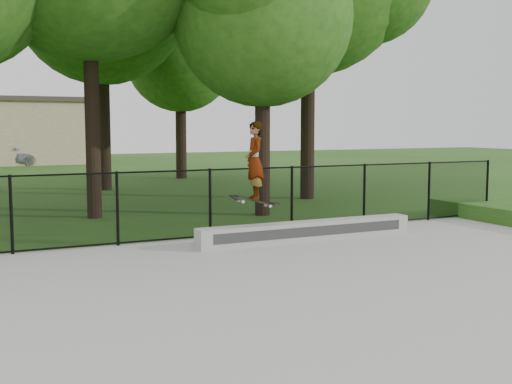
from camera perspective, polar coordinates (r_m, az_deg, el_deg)
ground at (r=8.81m, az=10.63°, el=-10.41°), size 100.00×100.00×0.00m
concrete_slab at (r=8.81m, az=10.64°, el=-10.22°), size 14.00×12.00×0.06m
grind_ledge at (r=13.52m, az=4.64°, el=-3.48°), size 4.94×0.40×0.41m
car_c at (r=43.14m, az=-18.32°, el=3.10°), size 3.99×2.38×1.18m
skater_airborne at (r=12.69m, az=-0.13°, el=2.63°), size 0.82×0.62×1.75m
chainlink_fence at (r=13.75m, az=-4.10°, el=-1.01°), size 16.06×0.06×1.50m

